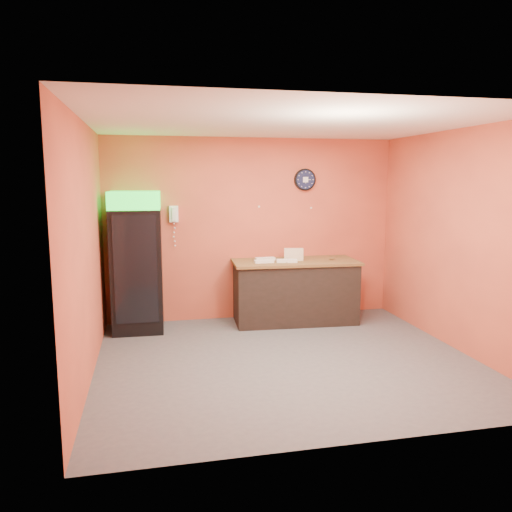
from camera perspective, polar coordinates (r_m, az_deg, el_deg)
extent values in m
plane|color=#47474C|center=(6.20, 3.50, -11.75)|extent=(4.50, 4.50, 0.00)
cube|color=#D65B3C|center=(7.78, -0.39, 3.09)|extent=(4.50, 0.02, 2.80)
cube|color=#D65B3C|center=(5.67, -18.80, 0.50)|extent=(0.02, 4.00, 2.80)
cube|color=#D65B3C|center=(6.82, 22.15, 1.63)|extent=(0.02, 4.00, 2.80)
cube|color=white|center=(5.84, 3.76, 14.95)|extent=(4.50, 4.00, 0.02)
cube|color=black|center=(7.35, -13.42, -1.61)|extent=(0.73, 0.73, 1.75)
cube|color=#1CF12E|center=(7.24, -13.70, 6.21)|extent=(0.73, 0.73, 0.25)
cube|color=black|center=(6.99, -13.39, -1.52)|extent=(0.58, 0.04, 1.50)
cube|color=black|center=(7.69, 4.43, -4.15)|extent=(1.87, 0.92, 0.91)
cylinder|color=black|center=(7.94, 5.61, 8.68)|extent=(0.34, 0.05, 0.34)
cylinder|color=#0F1433|center=(7.91, 5.67, 8.68)|extent=(0.29, 0.01, 0.29)
cube|color=white|center=(7.90, 5.69, 8.68)|extent=(0.08, 0.00, 0.08)
cube|color=white|center=(7.56, -9.39, 4.76)|extent=(0.13, 0.08, 0.24)
cube|color=white|center=(7.51, -9.37, 4.74)|extent=(0.06, 0.04, 0.20)
cube|color=brown|center=(7.60, 4.47, -0.65)|extent=(1.93, 0.97, 0.04)
cube|color=beige|center=(7.59, 4.32, -0.27)|extent=(0.30, 0.16, 0.06)
cube|color=beige|center=(7.58, 4.33, 0.18)|extent=(0.30, 0.16, 0.06)
cube|color=beige|center=(7.57, 4.33, 0.64)|extent=(0.30, 0.16, 0.06)
cube|color=white|center=(7.35, 0.91, -0.62)|extent=(0.29, 0.12, 0.04)
cube|color=white|center=(7.41, 3.54, -0.55)|extent=(0.32, 0.17, 0.04)
cube|color=white|center=(7.58, 1.05, -0.33)|extent=(0.30, 0.13, 0.04)
cylinder|color=silver|center=(7.70, 4.68, -0.12)|extent=(0.07, 0.07, 0.07)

